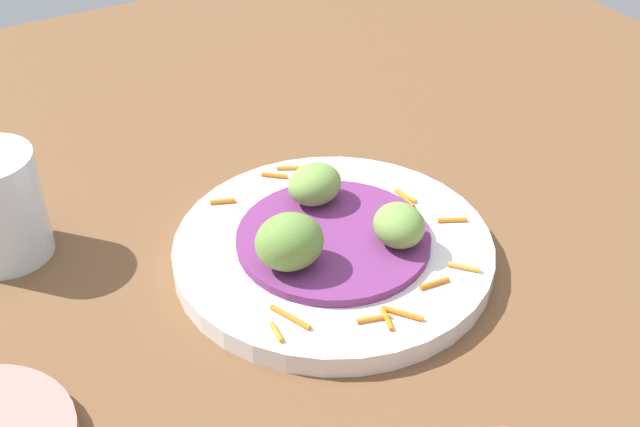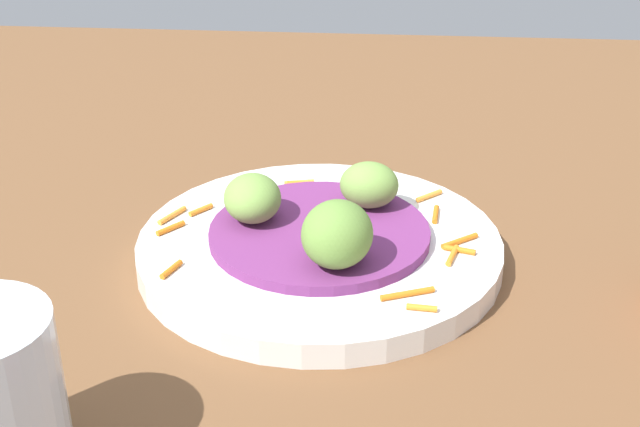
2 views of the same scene
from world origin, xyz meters
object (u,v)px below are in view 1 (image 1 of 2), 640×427
Objects in this scene: guac_scoop_left at (290,242)px; guac_scoop_right at (315,184)px; main_plate at (333,251)px; guac_scoop_center at (396,226)px.

guac_scoop_right is (6.42, -5.80, -0.50)cm from guac_scoop_left.
main_plate is 5.47× the size of guac_scoop_right.
main_plate is 5.98× the size of guac_scoop_center.
guac_scoop_right is at bearing -42.09° from guac_scoop_left.
main_plate is at bearing 47.91° from guac_scoop_center.
guac_scoop_left reaches higher than guac_scoop_center.
guac_scoop_left is at bearing 137.91° from guac_scoop_right.
guac_scoop_center is at bearing -102.09° from guac_scoop_left.
main_plate is 6.01cm from guac_scoop_center.
guac_scoop_right is (8.23, 2.66, 0.01)cm from guac_scoop_center.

